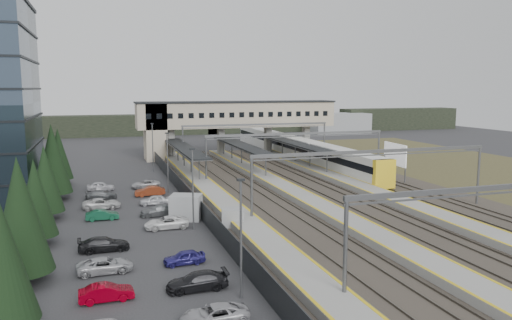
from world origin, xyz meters
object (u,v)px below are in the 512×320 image
object	(u,v)px
footbridge	(224,118)
train	(294,148)
relay_cabin_near	(186,207)
relay_cabin_far	(232,218)
billboard	(395,155)

from	to	relation	value
footbridge	train	size ratio (longest dim) A/B	0.61
relay_cabin_near	relay_cabin_far	size ratio (longest dim) A/B	1.52
relay_cabin_near	train	bearing A→B (deg)	54.17
footbridge	billboard	world-z (taller)	footbridge
footbridge	billboard	size ratio (longest dim) A/B	6.21
relay_cabin_far	billboard	size ratio (longest dim) A/B	0.38
train	relay_cabin_near	bearing A→B (deg)	-125.83
train	billboard	xyz separation A→B (m)	(5.65, -26.08, 1.57)
billboard	relay_cabin_far	bearing A→B (deg)	-149.75
relay_cabin_far	footbridge	xyz separation A→B (m)	(11.88, 50.56, 6.94)
relay_cabin_near	footbridge	size ratio (longest dim) A/B	0.09
relay_cabin_near	relay_cabin_far	bearing A→B (deg)	-50.47
footbridge	billboard	xyz separation A→B (m)	(17.95, -33.16, -4.11)
train	relay_cabin_far	bearing A→B (deg)	-119.08
relay_cabin_near	train	xyz separation A→B (m)	(28.02, 38.82, 0.93)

